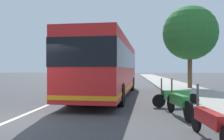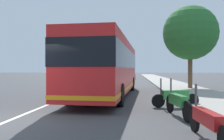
% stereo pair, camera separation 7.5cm
% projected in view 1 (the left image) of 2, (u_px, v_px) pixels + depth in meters
% --- Properties ---
extents(ground_plane, '(220.00, 220.00, 0.00)m').
position_uv_depth(ground_plane, '(9.00, 121.00, 7.15)').
color(ground_plane, '#424244').
extents(sidewalk_curb, '(110.00, 3.60, 0.14)m').
position_uv_depth(sidewalk_curb, '(188.00, 91.00, 16.41)').
color(sidewalk_curb, '#9E998E').
rests_on(sidewalk_curb, ground).
extents(lane_divider_line, '(110.00, 0.16, 0.01)m').
position_uv_depth(lane_divider_line, '(81.00, 91.00, 17.11)').
color(lane_divider_line, silver).
rests_on(lane_divider_line, ground).
extents(coach_bus, '(12.23, 3.24, 3.21)m').
position_uv_depth(coach_bus, '(109.00, 66.00, 14.02)').
color(coach_bus, red).
rests_on(coach_bus, ground).
extents(motorcycle_nearest_curb, '(2.31, 0.33, 1.24)m').
position_uv_depth(motorcycle_nearest_curb, '(209.00, 121.00, 5.12)').
color(motorcycle_nearest_curb, black).
rests_on(motorcycle_nearest_curb, ground).
extents(motorcycle_angled, '(2.25, 0.47, 1.27)m').
position_uv_depth(motorcycle_angled, '(179.00, 102.00, 7.85)').
color(motorcycle_angled, black).
rests_on(motorcycle_angled, ground).
extents(motorcycle_mid_row, '(0.57, 2.04, 1.23)m').
position_uv_depth(motorcycle_mid_row, '(176.00, 96.00, 9.83)').
color(motorcycle_mid_row, black).
rests_on(motorcycle_mid_row, ground).
extents(car_far_distant, '(4.33, 2.00, 1.44)m').
position_uv_depth(car_far_distant, '(129.00, 75.00, 38.93)').
color(car_far_distant, navy).
rests_on(car_far_distant, ground).
extents(car_ahead_same_lane, '(4.10, 2.00, 1.45)m').
position_uv_depth(car_ahead_same_lane, '(86.00, 76.00, 31.28)').
color(car_ahead_same_lane, silver).
rests_on(car_ahead_same_lane, ground).
extents(car_behind_bus, '(4.57, 1.84, 1.45)m').
position_uv_depth(car_behind_bus, '(97.00, 75.00, 39.51)').
color(car_behind_bus, navy).
rests_on(car_behind_bus, ground).
extents(roadside_tree_mid_block, '(4.33, 4.33, 6.70)m').
position_uv_depth(roadside_tree_mid_block, '(190.00, 33.00, 18.59)').
color(roadside_tree_mid_block, brown).
rests_on(roadside_tree_mid_block, ground).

